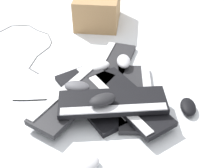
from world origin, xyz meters
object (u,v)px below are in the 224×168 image
mouse_1 (188,107)px  mouse_3 (77,87)px  keyboard_0 (92,98)px  keyboard_2 (110,68)px  mouse_5 (124,61)px  keyboard_5 (73,98)px  mouse_0 (99,66)px  keyboard_1 (136,96)px  mouse_4 (85,166)px  keyboard_4 (113,102)px  keyboard_3 (128,100)px  mouse_2 (103,100)px  cardboard_box (98,8)px

mouse_1 → mouse_3: mouse_3 is taller
keyboard_0 → mouse_3: 0.09m
keyboard_2 → mouse_3: bearing=42.4°
mouse_5 → keyboard_5: bearing=137.9°
mouse_0 → mouse_1: bearing=119.8°
mouse_0 → mouse_1: 0.46m
mouse_5 → keyboard_0: bearing=145.8°
keyboard_1 → mouse_4: size_ratio=4.22×
keyboard_4 → mouse_4: size_ratio=4.19×
mouse_4 → keyboard_0: bearing=54.5°
keyboard_3 → mouse_1: (-0.24, 0.08, -0.02)m
keyboard_3 → mouse_2: (0.12, 0.04, 0.07)m
keyboard_3 → mouse_1: keyboard_3 is taller
keyboard_0 → cardboard_box: 0.74m
mouse_4 → mouse_0: bearing=52.1°
keyboard_2 → mouse_3: (0.20, 0.18, 0.07)m
keyboard_4 → mouse_5: size_ratio=4.19×
keyboard_1 → keyboard_3: keyboard_3 is taller
keyboard_4 → mouse_3: size_ratio=4.19×
keyboard_2 → keyboard_3: (-0.00, 0.29, 0.03)m
keyboard_2 → mouse_0: 0.08m
mouse_5 → keyboard_2: bearing=93.1°
keyboard_1 → cardboard_box: cardboard_box is taller
keyboard_4 → mouse_3: 0.18m
mouse_3 → keyboard_3: bearing=-3.2°
keyboard_1 → keyboard_5: (0.27, -0.03, 0.03)m
keyboard_2 → mouse_5: size_ratio=4.11×
keyboard_5 → mouse_2: (-0.10, 0.12, 0.07)m
keyboard_1 → keyboard_5: size_ratio=1.09×
keyboard_0 → keyboard_5: bearing=7.6°
mouse_3 → mouse_4: 0.37m
cardboard_box → keyboard_0: bearing=74.3°
keyboard_2 → mouse_1: 0.44m
keyboard_5 → mouse_5: mouse_5 is taller
keyboard_1 → keyboard_2: (0.05, -0.24, 0.00)m
keyboard_1 → mouse_2: 0.22m
keyboard_4 → mouse_3: bearing=-47.2°
keyboard_1 → mouse_5: 0.23m
keyboard_2 → mouse_3: 0.28m
keyboard_4 → mouse_0: keyboard_4 is taller
keyboard_1 → mouse_5: (-0.01, -0.23, 0.04)m
mouse_4 → cardboard_box: cardboard_box is taller
keyboard_3 → mouse_5: (-0.06, -0.27, 0.01)m
keyboard_3 → mouse_4: 0.36m
keyboard_0 → keyboard_5: 0.09m
mouse_0 → mouse_4: mouse_0 is taller
keyboard_5 → mouse_3: (-0.02, -0.03, 0.04)m
cardboard_box → mouse_2: bearing=77.8°
mouse_4 → mouse_2: bearing=42.3°
mouse_4 → mouse_5: mouse_5 is taller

